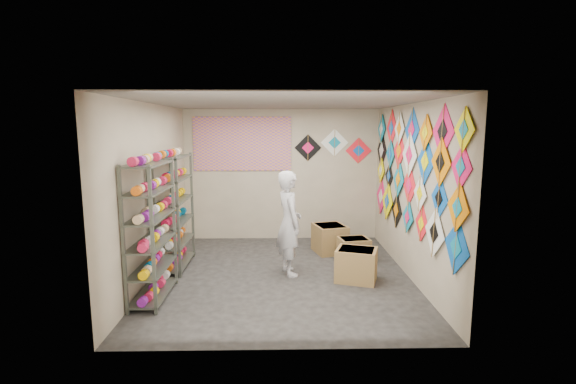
{
  "coord_description": "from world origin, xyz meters",
  "views": [
    {
      "loc": [
        -0.04,
        -6.37,
        2.35
      ],
      "look_at": [
        0.1,
        0.3,
        1.3
      ],
      "focal_mm": 26.0,
      "sensor_mm": 36.0,
      "label": 1
    }
  ],
  "objects_px": {
    "carton_c": "(330,239)",
    "carton_a": "(356,265)",
    "shelf_rack_front": "(151,231)",
    "carton_b": "(354,250)",
    "shopkeeper": "(289,223)",
    "shelf_rack_back": "(175,212)"
  },
  "relations": [
    {
      "from": "shopkeeper",
      "to": "carton_a",
      "type": "bearing_deg",
      "value": -124.25
    },
    {
      "from": "carton_a",
      "to": "carton_c",
      "type": "height_order",
      "value": "carton_c"
    },
    {
      "from": "carton_b",
      "to": "shelf_rack_back",
      "type": "bearing_deg",
      "value": 174.81
    },
    {
      "from": "shelf_rack_back",
      "to": "carton_a",
      "type": "bearing_deg",
      "value": -13.39
    },
    {
      "from": "shelf_rack_front",
      "to": "carton_c",
      "type": "relative_size",
      "value": 3.17
    },
    {
      "from": "shelf_rack_front",
      "to": "carton_c",
      "type": "height_order",
      "value": "shelf_rack_front"
    },
    {
      "from": "carton_c",
      "to": "carton_a",
      "type": "bearing_deg",
      "value": -96.23
    },
    {
      "from": "shelf_rack_front",
      "to": "shopkeeper",
      "type": "relative_size",
      "value": 1.14
    },
    {
      "from": "shelf_rack_front",
      "to": "carton_a",
      "type": "xyz_separation_m",
      "value": [
        2.92,
        0.6,
        -0.7
      ]
    },
    {
      "from": "shelf_rack_front",
      "to": "shopkeeper",
      "type": "height_order",
      "value": "shelf_rack_front"
    },
    {
      "from": "shelf_rack_front",
      "to": "carton_b",
      "type": "xyz_separation_m",
      "value": [
        3.04,
        1.52,
        -0.74
      ]
    },
    {
      "from": "shelf_rack_back",
      "to": "carton_b",
      "type": "relative_size",
      "value": 3.73
    },
    {
      "from": "shopkeeper",
      "to": "shelf_rack_front",
      "type": "bearing_deg",
      "value": 99.47
    },
    {
      "from": "shelf_rack_back",
      "to": "shopkeeper",
      "type": "height_order",
      "value": "shelf_rack_back"
    },
    {
      "from": "shelf_rack_back",
      "to": "shopkeeper",
      "type": "distance_m",
      "value": 1.93
    },
    {
      "from": "shelf_rack_back",
      "to": "shopkeeper",
      "type": "xyz_separation_m",
      "value": [
        1.89,
        -0.37,
        -0.11
      ]
    },
    {
      "from": "shopkeeper",
      "to": "carton_b",
      "type": "bearing_deg",
      "value": -79.39
    },
    {
      "from": "carton_c",
      "to": "shelf_rack_back",
      "type": "bearing_deg",
      "value": -179.03
    },
    {
      "from": "carton_b",
      "to": "carton_c",
      "type": "xyz_separation_m",
      "value": [
        -0.35,
        0.55,
        0.05
      ]
    },
    {
      "from": "shelf_rack_back",
      "to": "carton_b",
      "type": "xyz_separation_m",
      "value": [
        3.04,
        0.22,
        -0.74
      ]
    },
    {
      "from": "shopkeeper",
      "to": "carton_a",
      "type": "distance_m",
      "value": 1.23
    },
    {
      "from": "carton_b",
      "to": "carton_c",
      "type": "bearing_deg",
      "value": 113.26
    }
  ]
}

